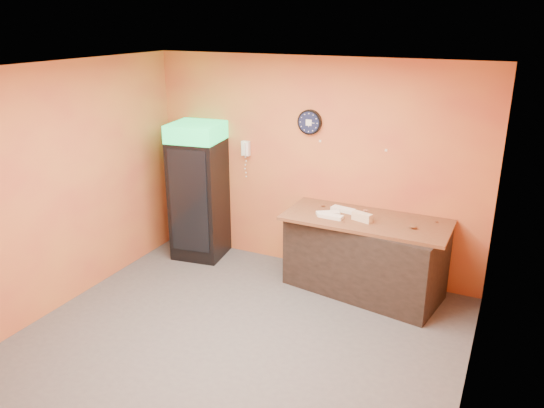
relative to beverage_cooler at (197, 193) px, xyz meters
The scene contains 15 objects.
floor 2.41m from the beverage_cooler, 46.20° to the right, with size 4.50×4.50×0.00m, color #47474C.
back_wall 1.66m from the beverage_cooler, 14.28° to the left, with size 4.50×0.02×2.80m, color #D2843B.
left_wall 1.82m from the beverage_cooler, 113.78° to the right, with size 0.02×4.00×2.80m, color #D2843B.
right_wall 4.15m from the beverage_cooler, 22.98° to the right, with size 0.02×4.00×2.80m, color #D2843B.
ceiling 2.91m from the beverage_cooler, 46.20° to the right, with size 4.50×4.00×0.02m, color white.
beverage_cooler is the anchor object (origin of this frame).
prep_counter 2.46m from the beverage_cooler, ahead, with size 1.85×0.82×0.93m, color black.
wall_clock 1.87m from the beverage_cooler, 13.60° to the left, with size 0.32×0.06×0.32m.
wall_phone 0.92m from the beverage_cooler, 30.00° to the left, with size 0.11×0.10×0.20m.
butcher_paper 2.41m from the beverage_cooler, ahead, with size 1.97×0.88×0.04m, color brown.
sub_roll_stack 2.39m from the beverage_cooler, ahead, with size 0.26×0.15×0.10m.
wrapped_sandwich_left 1.96m from the beverage_cooler, ahead, with size 0.28×0.11×0.04m, color white.
wrapped_sandwich_mid 2.03m from the beverage_cooler, ahead, with size 0.28×0.11×0.04m, color white.
wrapped_sandwich_right 2.08m from the beverage_cooler, ahead, with size 0.30×0.12×0.04m, color white.
kitchen_tool 2.37m from the beverage_cooler, ahead, with size 0.07×0.07×0.07m, color silver.
Camera 1 is at (2.40, -4.23, 3.24)m, focal length 35.00 mm.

